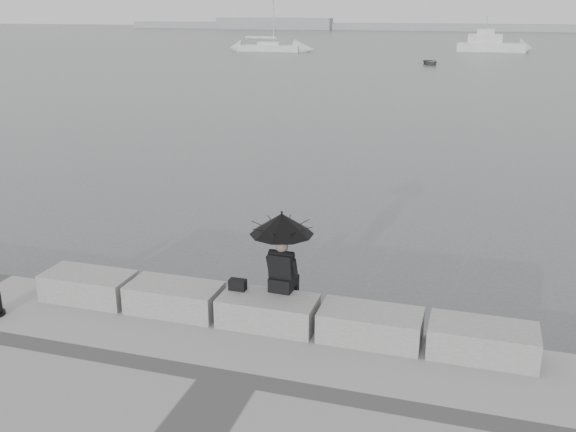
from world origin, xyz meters
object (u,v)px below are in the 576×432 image
(sailboat_left, at_px, (270,47))
(dinghy, at_px, (430,62))
(motor_cruiser, at_px, (492,45))
(seated_person, at_px, (282,235))

(sailboat_left, height_order, dinghy, sailboat_left)
(motor_cruiser, distance_m, dinghy, 22.48)
(sailboat_left, relative_size, motor_cruiser, 1.53)
(seated_person, height_order, dinghy, seated_person)
(sailboat_left, xyz_separation_m, motor_cruiser, (27.44, 7.59, 0.38))
(seated_person, xyz_separation_m, dinghy, (-2.61, 57.71, -1.73))
(sailboat_left, bearing_deg, dinghy, -32.89)
(sailboat_left, xyz_separation_m, dinghy, (21.67, -14.12, -0.27))
(seated_person, bearing_deg, motor_cruiser, 90.84)
(dinghy, bearing_deg, seated_person, -109.97)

